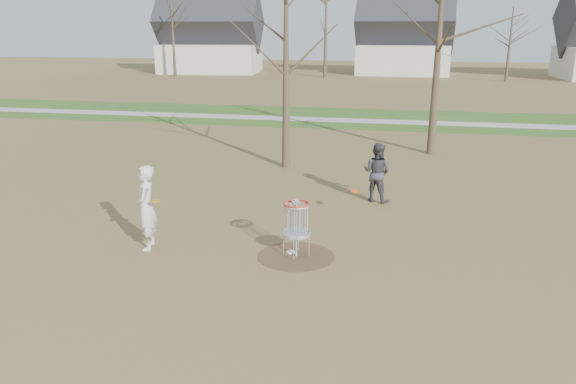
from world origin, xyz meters
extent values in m
plane|color=brown|center=(0.00, 0.00, 0.00)|extent=(160.00, 160.00, 0.00)
cube|color=#2D5119|center=(0.00, 21.00, 0.01)|extent=(160.00, 8.00, 0.01)
cube|color=#9E9E99|center=(0.00, 20.00, 0.01)|extent=(160.00, 1.50, 0.01)
cylinder|color=#47331E|center=(0.00, 0.00, 0.01)|extent=(1.80, 1.80, 0.01)
imported|color=silver|center=(-3.58, -0.20, 1.02)|extent=(0.66, 0.84, 2.03)
imported|color=#3B3A3F|center=(1.58, 4.75, 0.91)|extent=(1.07, 0.96, 1.81)
cylinder|color=white|center=(-0.16, 0.19, 0.02)|extent=(0.22, 0.22, 0.02)
cylinder|color=#F44B0C|center=(1.06, 3.07, 0.76)|extent=(0.22, 0.22, 0.08)
cylinder|color=orange|center=(-3.21, -0.44, 1.29)|extent=(0.22, 0.22, 0.02)
cylinder|color=#9EA3AD|center=(0.00, 0.00, 0.68)|extent=(0.05, 0.05, 1.35)
cylinder|color=#9EA3AD|center=(0.00, 0.00, 0.55)|extent=(0.64, 0.64, 0.04)
torus|color=#9EA3AD|center=(0.00, 0.00, 1.25)|extent=(0.60, 0.60, 0.04)
torus|color=red|center=(0.00, 0.00, 1.28)|extent=(0.60, 0.60, 0.04)
cone|color=#382B1E|center=(-2.00, 8.50, 3.75)|extent=(0.32, 0.32, 7.50)
cone|color=#382B1E|center=(3.50, 12.00, 4.25)|extent=(0.36, 0.36, 8.50)
cone|color=#382B1E|center=(-22.00, 46.00, 4.00)|extent=(0.36, 0.36, 8.00)
cone|color=#382B1E|center=(-6.00, 48.00, 4.50)|extent=(0.40, 0.40, 9.00)
cone|color=#382B1E|center=(12.00, 47.00, 3.50)|extent=(0.32, 0.32, 7.00)
cube|color=silver|center=(-20.00, 52.00, 1.60)|extent=(11.46, 7.75, 3.20)
pyramid|color=#2D2D33|center=(-20.00, 52.00, 4.98)|extent=(12.01, 7.79, 3.55)
cube|color=silver|center=(2.00, 54.00, 1.60)|extent=(10.24, 7.34, 3.20)
pyramid|color=#2D2D33|center=(2.00, 54.00, 4.98)|extent=(10.74, 7.36, 3.55)
camera|label=1|loc=(2.23, -11.88, 5.12)|focal=35.00mm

